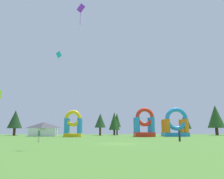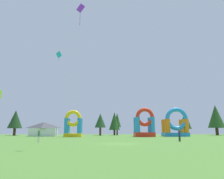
% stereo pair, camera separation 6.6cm
% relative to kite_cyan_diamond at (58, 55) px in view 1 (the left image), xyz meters
% --- Properties ---
extents(ground_plane, '(120.00, 120.00, 0.00)m').
position_rel_kite_cyan_diamond_xyz_m(ground_plane, '(12.71, -23.89, -19.73)').
color(ground_plane, '#47752D').
extents(kite_cyan_diamond, '(7.80, 1.42, 20.49)m').
position_rel_kite_cyan_diamond_xyz_m(kite_cyan_diamond, '(0.00, 0.00, 0.00)').
color(kite_cyan_diamond, '#19B7CC').
rests_on(kite_cyan_diamond, ground_plane).
extents(kite_purple_diamond, '(0.98, 2.94, 15.53)m').
position_rel_kite_cyan_diamond_xyz_m(kite_purple_diamond, '(8.04, -29.59, -4.82)').
color(kite_purple_diamond, purple).
rests_on(kite_purple_diamond, ground_plane).
extents(person_midfield, '(0.37, 0.37, 1.70)m').
position_rel_kite_cyan_diamond_xyz_m(person_midfield, '(1.73, -19.88, -18.72)').
color(person_midfield, silver).
rests_on(person_midfield, ground_plane).
extents(person_left_edge, '(0.39, 0.39, 1.87)m').
position_rel_kite_cyan_diamond_xyz_m(person_left_edge, '(22.39, -18.90, -18.62)').
color(person_left_edge, black).
rests_on(person_left_edge, ground_plane).
extents(inflatable_blue_arch, '(4.89, 4.10, 7.21)m').
position_rel_kite_cyan_diamond_xyz_m(inflatable_blue_arch, '(21.58, 3.79, -17.00)').
color(inflatable_blue_arch, red).
rests_on(inflatable_blue_arch, ground_plane).
extents(inflatable_red_slide, '(4.27, 3.86, 6.54)m').
position_rel_kite_cyan_diamond_xyz_m(inflatable_red_slide, '(3.67, 3.94, -17.17)').
color(inflatable_red_slide, yellow).
rests_on(inflatable_red_slide, ground_plane).
extents(inflatable_orange_dome, '(6.31, 4.79, 7.57)m').
position_rel_kite_cyan_diamond_xyz_m(inflatable_orange_dome, '(30.58, 6.48, -16.94)').
color(inflatable_orange_dome, '#268CD8').
rests_on(inflatable_orange_dome, ground_plane).
extents(festival_tent, '(7.08, 3.44, 3.79)m').
position_rel_kite_cyan_diamond_xyz_m(festival_tent, '(-4.97, 9.28, -17.83)').
color(festival_tent, silver).
rests_on(festival_tent, ground_plane).
extents(tree_row_0, '(4.38, 4.38, 7.72)m').
position_rel_kite_cyan_diamond_xyz_m(tree_row_0, '(-15.80, 17.67, -14.82)').
color(tree_row_0, '#4C331E').
rests_on(tree_row_0, ground_plane).
extents(tree_row_1, '(3.50, 3.50, 6.84)m').
position_rel_kite_cyan_diamond_xyz_m(tree_row_1, '(10.41, 17.61, -15.15)').
color(tree_row_1, '#4C331E').
rests_on(tree_row_1, ground_plane).
extents(tree_row_2, '(3.55, 3.55, 7.50)m').
position_rel_kite_cyan_diamond_xyz_m(tree_row_2, '(15.06, 20.97, -15.17)').
color(tree_row_2, '#4C331E').
rests_on(tree_row_2, ground_plane).
extents(tree_row_3, '(2.64, 2.64, 7.22)m').
position_rel_kite_cyan_diamond_xyz_m(tree_row_3, '(15.98, 21.34, -14.88)').
color(tree_row_3, '#4C331E').
rests_on(tree_row_3, ground_plane).
extents(tree_row_4, '(3.77, 3.77, 7.41)m').
position_rel_kite_cyan_diamond_xyz_m(tree_row_4, '(37.08, 16.35, -15.06)').
color(tree_row_4, '#4C331E').
rests_on(tree_row_4, ground_plane).
extents(tree_row_5, '(5.38, 5.38, 9.82)m').
position_rel_kite_cyan_diamond_xyz_m(tree_row_5, '(48.33, 18.64, -13.68)').
color(tree_row_5, '#4C331E').
rests_on(tree_row_5, ground_plane).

